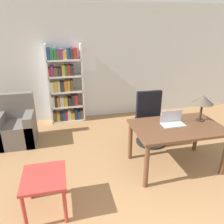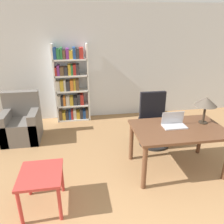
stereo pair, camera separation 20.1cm
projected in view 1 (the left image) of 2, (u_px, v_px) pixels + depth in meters
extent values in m
cube|color=silver|center=(93.00, 63.00, 5.24)|extent=(8.00, 0.06, 2.70)
cube|color=brown|center=(177.00, 127.00, 3.42)|extent=(1.40, 0.87, 0.04)
cylinder|color=brown|center=(146.00, 166.00, 3.09)|extent=(0.07, 0.07, 0.70)
cylinder|color=brown|center=(130.00, 141.00, 3.77)|extent=(0.07, 0.07, 0.70)
cylinder|color=brown|center=(196.00, 133.00, 4.04)|extent=(0.07, 0.07, 0.70)
cube|color=#B2B2B7|center=(173.00, 125.00, 3.44)|extent=(0.36, 0.20, 0.02)
cube|color=#B2B2B7|center=(171.00, 116.00, 3.48)|extent=(0.36, 0.03, 0.20)
cube|color=white|center=(171.00, 116.00, 3.49)|extent=(0.32, 0.02, 0.18)
cylinder|color=#2D2319|center=(200.00, 120.00, 3.62)|extent=(0.14, 0.14, 0.01)
cylinder|color=#2D2319|center=(201.00, 112.00, 3.56)|extent=(0.04, 0.04, 0.28)
cone|color=#4C4238|center=(203.00, 99.00, 3.48)|extent=(0.34, 0.34, 0.14)
cylinder|color=black|center=(151.00, 141.00, 4.41)|extent=(0.59, 0.59, 0.04)
cylinder|color=#262626|center=(151.00, 133.00, 4.33)|extent=(0.06, 0.06, 0.34)
cube|color=black|center=(152.00, 123.00, 4.25)|extent=(0.53, 0.53, 0.10)
cube|color=black|center=(149.00, 104.00, 4.34)|extent=(0.51, 0.08, 0.53)
cube|color=#B2332D|center=(44.00, 177.00, 2.63)|extent=(0.52, 0.57, 0.04)
cylinder|color=#B2332D|center=(24.00, 213.00, 2.45)|extent=(0.04, 0.04, 0.49)
cylinder|color=#B2332D|center=(65.00, 206.00, 2.55)|extent=(0.04, 0.04, 0.49)
cylinder|color=#B2332D|center=(30.00, 184.00, 2.91)|extent=(0.04, 0.04, 0.49)
cylinder|color=#B2332D|center=(64.00, 179.00, 3.00)|extent=(0.04, 0.04, 0.49)
cube|color=#66605B|center=(17.00, 133.00, 4.32)|extent=(0.71, 0.70, 0.45)
cube|color=#66605B|center=(15.00, 105.00, 4.39)|extent=(0.71, 0.16, 0.51)
cube|color=#66605B|center=(1.00, 130.00, 4.23)|extent=(0.16, 0.70, 0.63)
cube|color=#66605B|center=(31.00, 127.00, 4.35)|extent=(0.16, 0.70, 0.63)
cube|color=white|center=(49.00, 85.00, 5.01)|extent=(0.04, 0.28, 1.83)
cube|color=white|center=(82.00, 84.00, 5.17)|extent=(0.04, 0.28, 1.83)
cube|color=white|center=(69.00, 120.00, 5.43)|extent=(0.76, 0.28, 0.04)
cube|color=brown|center=(55.00, 116.00, 5.31)|extent=(0.07, 0.24, 0.23)
cube|color=gold|center=(58.00, 116.00, 5.33)|extent=(0.07, 0.24, 0.19)
cube|color=#333338|center=(62.00, 116.00, 5.35)|extent=(0.06, 0.24, 0.19)
cube|color=#234C99|center=(64.00, 116.00, 5.36)|extent=(0.05, 0.24, 0.20)
cube|color=#B72D28|center=(67.00, 115.00, 5.37)|extent=(0.05, 0.24, 0.21)
cube|color=silver|center=(69.00, 115.00, 5.38)|extent=(0.07, 0.24, 0.23)
cube|color=gold|center=(73.00, 115.00, 5.41)|extent=(0.08, 0.24, 0.18)
cube|color=#333338|center=(76.00, 114.00, 5.41)|extent=(0.06, 0.24, 0.24)
cube|color=#234C99|center=(79.00, 114.00, 5.44)|extent=(0.07, 0.24, 0.20)
cube|color=brown|center=(81.00, 114.00, 5.45)|extent=(0.06, 0.24, 0.22)
cube|color=white|center=(68.00, 106.00, 5.29)|extent=(0.76, 0.28, 0.04)
cube|color=silver|center=(53.00, 101.00, 5.17)|extent=(0.07, 0.24, 0.25)
cube|color=#333338|center=(56.00, 102.00, 5.19)|extent=(0.05, 0.24, 0.21)
cube|color=orange|center=(59.00, 102.00, 5.20)|extent=(0.05, 0.24, 0.21)
cube|color=silver|center=(62.00, 101.00, 5.22)|extent=(0.08, 0.24, 0.22)
cube|color=gold|center=(66.00, 101.00, 5.24)|extent=(0.08, 0.24, 0.21)
cube|color=#333338|center=(70.00, 101.00, 5.26)|extent=(0.08, 0.24, 0.20)
cube|color=#333338|center=(73.00, 100.00, 5.26)|extent=(0.06, 0.24, 0.26)
cube|color=#B72D28|center=(76.00, 100.00, 5.28)|extent=(0.08, 0.24, 0.25)
cube|color=white|center=(67.00, 91.00, 5.15)|extent=(0.76, 0.28, 0.04)
cube|color=silver|center=(52.00, 87.00, 5.04)|extent=(0.08, 0.24, 0.23)
cube|color=gold|center=(56.00, 86.00, 5.05)|extent=(0.08, 0.24, 0.24)
cube|color=silver|center=(59.00, 86.00, 5.07)|extent=(0.05, 0.24, 0.25)
cube|color=#333338|center=(62.00, 86.00, 5.09)|extent=(0.08, 0.24, 0.23)
cube|color=orange|center=(66.00, 86.00, 5.10)|extent=(0.08, 0.24, 0.24)
cube|color=gold|center=(69.00, 85.00, 5.11)|extent=(0.05, 0.24, 0.25)
cube|color=brown|center=(72.00, 85.00, 5.13)|extent=(0.07, 0.24, 0.26)
cube|color=white|center=(65.00, 76.00, 5.02)|extent=(0.76, 0.28, 0.04)
cube|color=#B72D28|center=(50.00, 72.00, 4.91)|extent=(0.05, 0.24, 0.18)
cube|color=#7F338C|center=(52.00, 71.00, 4.91)|extent=(0.06, 0.24, 0.22)
cube|color=brown|center=(56.00, 72.00, 4.93)|extent=(0.09, 0.24, 0.19)
cube|color=#333338|center=(60.00, 71.00, 4.95)|extent=(0.08, 0.24, 0.19)
cube|color=gold|center=(63.00, 70.00, 4.96)|extent=(0.06, 0.24, 0.24)
cube|color=#2D7F47|center=(66.00, 70.00, 4.97)|extent=(0.04, 0.24, 0.23)
cube|color=#B72D28|center=(68.00, 70.00, 4.98)|extent=(0.06, 0.24, 0.24)
cube|color=#333338|center=(72.00, 70.00, 5.00)|extent=(0.07, 0.24, 0.23)
cube|color=white|center=(64.00, 60.00, 4.88)|extent=(0.76, 0.28, 0.04)
cube|color=#234C99|center=(48.00, 54.00, 4.76)|extent=(0.07, 0.24, 0.25)
cube|color=#2D7F47|center=(52.00, 54.00, 4.78)|extent=(0.07, 0.24, 0.22)
cube|color=#2D7F47|center=(55.00, 54.00, 4.79)|extent=(0.05, 0.24, 0.25)
cube|color=brown|center=(58.00, 55.00, 4.81)|extent=(0.06, 0.24, 0.19)
cube|color=#7F338C|center=(61.00, 54.00, 4.82)|extent=(0.07, 0.24, 0.23)
cube|color=gold|center=(65.00, 55.00, 4.85)|extent=(0.08, 0.24, 0.18)
cube|color=#234C99|center=(68.00, 53.00, 4.85)|extent=(0.06, 0.24, 0.25)
cube|color=#333338|center=(71.00, 54.00, 4.87)|extent=(0.07, 0.24, 0.22)
cube|color=#B72D28|center=(75.00, 53.00, 4.88)|extent=(0.09, 0.24, 0.25)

